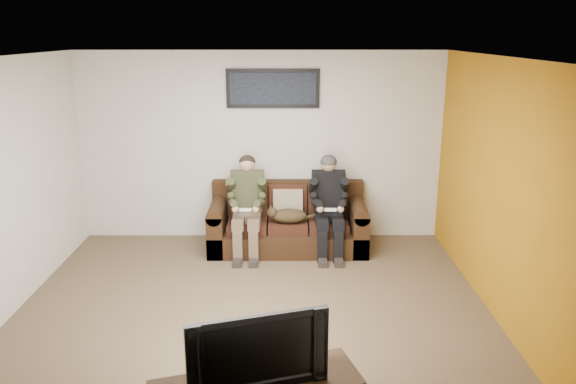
{
  "coord_description": "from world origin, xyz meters",
  "views": [
    {
      "loc": [
        0.35,
        -5.37,
        2.83
      ],
      "look_at": [
        0.37,
        1.2,
        0.95
      ],
      "focal_mm": 35.0,
      "sensor_mm": 36.0,
      "label": 1
    }
  ],
  "objects_px": {
    "framed_poster": "(273,88)",
    "television": "(255,346)",
    "person_left": "(247,200)",
    "person_right": "(329,200)",
    "sofa": "(288,224)",
    "cat": "(288,215)"
  },
  "relations": [
    {
      "from": "sofa",
      "to": "framed_poster",
      "type": "relative_size",
      "value": 1.67
    },
    {
      "from": "person_left",
      "to": "person_right",
      "type": "bearing_deg",
      "value": 0.02
    },
    {
      "from": "framed_poster",
      "to": "television",
      "type": "height_order",
      "value": "framed_poster"
    },
    {
      "from": "television",
      "to": "cat",
      "type": "bearing_deg",
      "value": 69.65
    },
    {
      "from": "framed_poster",
      "to": "television",
      "type": "distance_m",
      "value": 4.38
    },
    {
      "from": "sofa",
      "to": "person_left",
      "type": "bearing_deg",
      "value": -162.02
    },
    {
      "from": "person_right",
      "to": "cat",
      "type": "bearing_deg",
      "value": -173.97
    },
    {
      "from": "person_right",
      "to": "framed_poster",
      "type": "xyz_separation_m",
      "value": [
        -0.74,
        0.57,
        1.39
      ]
    },
    {
      "from": "sofa",
      "to": "framed_poster",
      "type": "xyz_separation_m",
      "value": [
        -0.2,
        0.39,
        1.78
      ]
    },
    {
      "from": "framed_poster",
      "to": "television",
      "type": "bearing_deg",
      "value": -90.45
    },
    {
      "from": "sofa",
      "to": "person_left",
      "type": "height_order",
      "value": "person_left"
    },
    {
      "from": "cat",
      "to": "television",
      "type": "xyz_separation_m",
      "value": [
        -0.23,
        -3.54,
        0.23
      ]
    },
    {
      "from": "cat",
      "to": "television",
      "type": "bearing_deg",
      "value": -93.7
    },
    {
      "from": "cat",
      "to": "framed_poster",
      "type": "bearing_deg",
      "value": 107.52
    },
    {
      "from": "sofa",
      "to": "person_right",
      "type": "xyz_separation_m",
      "value": [
        0.54,
        -0.17,
        0.39
      ]
    },
    {
      "from": "person_left",
      "to": "television",
      "type": "bearing_deg",
      "value": -85.2
    },
    {
      "from": "framed_poster",
      "to": "person_right",
      "type": "bearing_deg",
      "value": -37.53
    },
    {
      "from": "person_right",
      "to": "framed_poster",
      "type": "bearing_deg",
      "value": 142.47
    },
    {
      "from": "person_left",
      "to": "framed_poster",
      "type": "height_order",
      "value": "framed_poster"
    },
    {
      "from": "person_right",
      "to": "cat",
      "type": "xyz_separation_m",
      "value": [
        -0.54,
        -0.06,
        -0.2
      ]
    },
    {
      "from": "cat",
      "to": "person_left",
      "type": "bearing_deg",
      "value": 173.93
    },
    {
      "from": "person_right",
      "to": "cat",
      "type": "height_order",
      "value": "person_right"
    }
  ]
}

